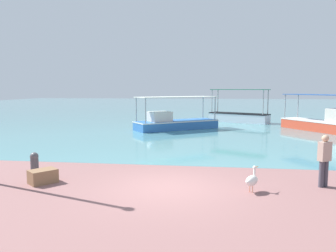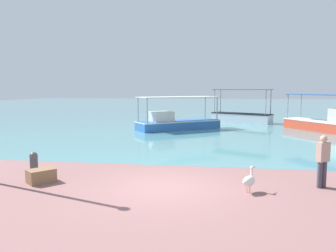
% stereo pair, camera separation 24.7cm
% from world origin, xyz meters
% --- Properties ---
extents(ground, '(120.00, 120.00, 0.00)m').
position_xyz_m(ground, '(0.00, 0.00, 0.00)').
color(ground, '#885C5A').
extents(harbor_water, '(110.00, 90.00, 0.00)m').
position_xyz_m(harbor_water, '(0.00, 48.00, 0.00)').
color(harbor_water, teal).
rests_on(harbor_water, ground).
extents(fishing_boat_far_left, '(5.65, 4.02, 3.08)m').
position_xyz_m(fishing_boat_far_left, '(3.99, 21.26, 0.61)').
color(fishing_boat_far_left, white).
rests_on(fishing_boat_far_left, harbor_water).
extents(fishing_boat_far_right, '(6.53, 5.46, 2.53)m').
position_xyz_m(fishing_boat_far_right, '(-1.42, 15.04, 0.58)').
color(fishing_boat_far_right, '#2F69B6').
rests_on(fishing_boat_far_right, harbor_water).
extents(fishing_boat_center, '(4.91, 6.53, 2.72)m').
position_xyz_m(fishing_boat_center, '(9.66, 15.07, 0.67)').
color(fishing_boat_center, '#D1442C').
rests_on(fishing_boat_center, harbor_water).
extents(pelican, '(0.56, 0.71, 0.80)m').
position_xyz_m(pelican, '(2.62, -0.12, 0.38)').
color(pelican, '#E0997A').
rests_on(pelican, ground).
extents(mooring_bollard, '(0.31, 0.31, 0.76)m').
position_xyz_m(mooring_bollard, '(-5.24, 1.28, 0.41)').
color(mooring_bollard, '#47474C').
rests_on(mooring_bollard, ground).
extents(fisherman_standing, '(0.46, 0.40, 1.69)m').
position_xyz_m(fisherman_standing, '(4.97, 0.73, 0.91)').
color(fisherman_standing, '#423E4A').
rests_on(fisherman_standing, ground).
extents(cargo_crate, '(1.00, 1.03, 0.46)m').
position_xyz_m(cargo_crate, '(-4.20, -0.03, 0.23)').
color(cargo_crate, '#886344').
rests_on(cargo_crate, ground).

